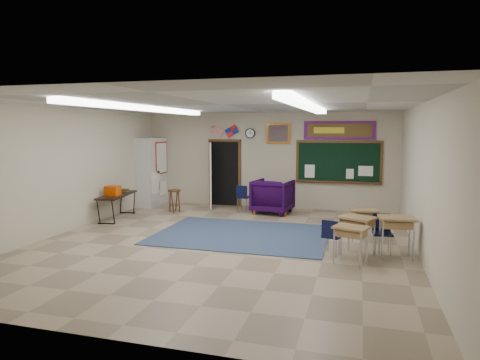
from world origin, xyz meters
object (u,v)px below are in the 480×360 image
(student_desk_front_right, at_px, (364,223))
(wooden_stool, at_px, (174,201))
(wingback_armchair, at_px, (273,196))
(folding_table, at_px, (117,205))
(student_desk_front_left, at_px, (357,234))

(student_desk_front_right, xyz_separation_m, wooden_stool, (-5.45, 1.90, -0.05))
(wingback_armchair, bearing_deg, folding_table, 34.48)
(student_desk_front_right, relative_size, wooden_stool, 1.05)
(folding_table, bearing_deg, student_desk_front_left, -24.13)
(wingback_armchair, distance_m, wooden_stool, 2.95)
(folding_table, bearing_deg, wooden_stool, 39.74)
(student_desk_front_left, relative_size, student_desk_front_right, 1.12)
(folding_table, bearing_deg, student_desk_front_right, -13.79)
(student_desk_front_right, bearing_deg, folding_table, 168.59)
(folding_table, distance_m, wooden_stool, 1.73)
(wooden_stool, bearing_deg, folding_table, -131.75)
(wingback_armchair, distance_m, student_desk_front_left, 4.51)
(student_desk_front_left, xyz_separation_m, wooden_stool, (-5.32, 3.10, -0.08))
(student_desk_front_right, height_order, wooden_stool, student_desk_front_right)
(wingback_armchair, relative_size, student_desk_front_left, 1.38)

